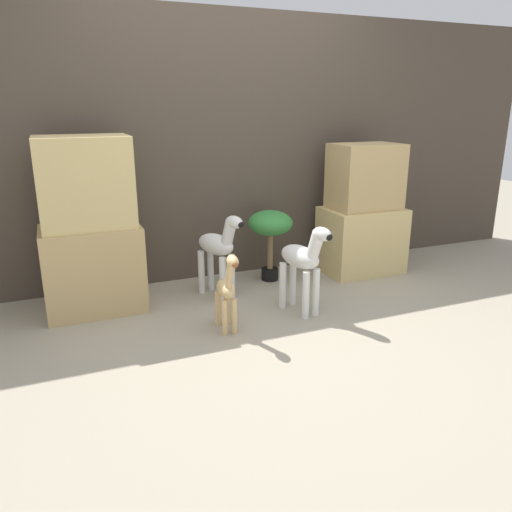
{
  "coord_description": "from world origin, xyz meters",
  "views": [
    {
      "loc": [
        -1.37,
        -2.7,
        1.48
      ],
      "look_at": [
        -0.01,
        0.61,
        0.38
      ],
      "focal_mm": 35.0,
      "sensor_mm": 36.0,
      "label": 1
    }
  ],
  "objects_px": {
    "zebra_right": "(303,261)",
    "potted_palm_front": "(270,227)",
    "zebra_left": "(219,248)",
    "giraffe_figurine": "(227,290)"
  },
  "relations": [
    {
      "from": "potted_palm_front",
      "to": "zebra_right",
      "type": "bearing_deg",
      "value": -95.66
    },
    {
      "from": "zebra_right",
      "to": "zebra_left",
      "type": "bearing_deg",
      "value": 129.66
    },
    {
      "from": "zebra_right",
      "to": "potted_palm_front",
      "type": "bearing_deg",
      "value": 84.34
    },
    {
      "from": "giraffe_figurine",
      "to": "zebra_right",
      "type": "bearing_deg",
      "value": 8.14
    },
    {
      "from": "zebra_left",
      "to": "potted_palm_front",
      "type": "bearing_deg",
      "value": 20.55
    },
    {
      "from": "zebra_left",
      "to": "potted_palm_front",
      "type": "height_order",
      "value": "zebra_left"
    },
    {
      "from": "zebra_right",
      "to": "potted_palm_front",
      "type": "relative_size",
      "value": 1.11
    },
    {
      "from": "giraffe_figurine",
      "to": "zebra_left",
      "type": "bearing_deg",
      "value": 76.24
    },
    {
      "from": "zebra_left",
      "to": "potted_palm_front",
      "type": "relative_size",
      "value": 1.11
    },
    {
      "from": "zebra_left",
      "to": "giraffe_figurine",
      "type": "distance_m",
      "value": 0.66
    }
  ]
}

